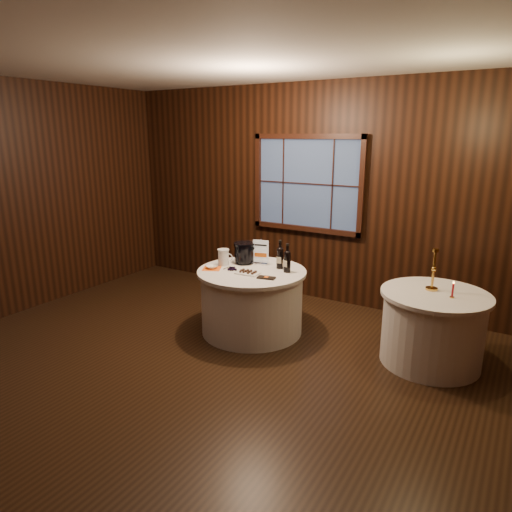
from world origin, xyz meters
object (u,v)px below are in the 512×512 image
Objects in this scene: main_table at (252,301)px; port_bottle_right at (287,260)px; chocolate_plate at (248,272)px; glass_pitcher at (224,257)px; brass_candlestick at (433,275)px; port_bottle_left at (280,256)px; cracker_bowl at (212,267)px; red_candle at (453,291)px; grape_bunch at (231,269)px; side_table at (432,328)px; chocolate_box at (266,278)px; ice_bucket at (244,253)px; sign_stand at (261,256)px.

port_bottle_right reaches higher than main_table.
glass_pitcher is (-0.43, 0.13, 0.09)m from chocolate_plate.
brass_candlestick is at bearing 18.57° from port_bottle_right.
cracker_bowl is at bearing -158.25° from port_bottle_left.
red_candle is (0.22, -0.14, -0.09)m from brass_candlestick.
chocolate_plate is at bearing -0.65° from grape_bunch.
red_candle is at bearing -13.48° from glass_pitcher.
side_table is at bearing 11.36° from cracker_bowl.
glass_pitcher reaches higher than chocolate_box.
main_table is at bearing -173.91° from red_candle.
port_bottle_right is 1.71× the size of chocolate_box.
glass_pitcher is at bearing -170.78° from brass_candlestick.
red_candle is at bearing -10.67° from port_bottle_left.
ice_bucket reaches higher than chocolate_box.
sign_stand reaches higher than chocolate_plate.
port_bottle_right is 2.50× the size of cracker_bowl.
grape_bunch reaches higher than chocolate_plate.
ice_bucket is 0.46m from cracker_bowl.
port_bottle_left is 0.45m from chocolate_plate.
main_table is at bearing -171.47° from side_table.
port_bottle_right is 1.78m from red_candle.
main_table is 4.05× the size of sign_stand.
main_table is at bearing 103.55° from chocolate_plate.
glass_pitcher is (-2.40, -0.31, 0.48)m from side_table.
port_bottle_right is 1.67× the size of glass_pitcher.
cracker_bowl is (-0.21, -0.39, -0.12)m from ice_bucket.
brass_candlestick is (1.98, 0.10, 0.05)m from sign_stand.
side_table is 2.47m from glass_pitcher.
cracker_bowl is (-0.40, -0.46, -0.09)m from sign_stand.
port_bottle_right reaches higher than red_candle.
main_table is 0.63m from glass_pitcher.
main_table is at bearing 35.54° from grape_bunch.
main_table is 0.42m from chocolate_plate.
port_bottle_left is 0.82m from cracker_bowl.
ice_bucket reaches higher than chocolate_plate.
red_candle is (1.92, -0.01, -0.08)m from port_bottle_left.
red_candle is (2.56, 0.24, -0.04)m from glass_pitcher.
port_bottle_right reaches higher than ice_bucket.
chocolate_plate is 1.64× the size of red_candle.
chocolate_box is (0.34, -0.45, -0.10)m from sign_stand.
grape_bunch is at bearing -51.58° from glass_pitcher.
red_candle is at bearing -23.45° from side_table.
port_bottle_left is 0.45m from chocolate_box.
main_table is at bearing -169.09° from brass_candlestick.
sign_stand is 0.45m from grape_bunch.
chocolate_box is (0.30, -0.18, 0.39)m from main_table.
side_table is 2.48× the size of brass_candlestick.
port_bottle_left is 0.69m from glass_pitcher.
side_table is 2.27m from grape_bunch.
grape_bunch is 1.37× the size of cracker_bowl.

